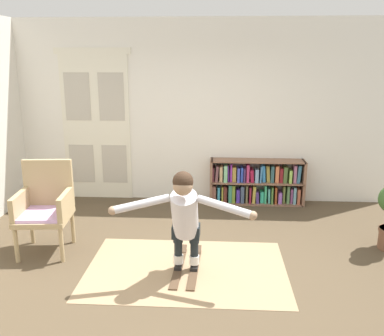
# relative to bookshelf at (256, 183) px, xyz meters

# --- Properties ---
(ground_plane) EXTENTS (7.20, 7.20, 0.00)m
(ground_plane) POSITION_rel_bookshelf_xyz_m (-0.89, -2.39, -0.34)
(ground_plane) COLOR #4F402D
(back_wall) EXTENTS (6.00, 0.10, 2.90)m
(back_wall) POSITION_rel_bookshelf_xyz_m (-0.89, 0.21, 1.11)
(back_wall) COLOR white
(back_wall) RESTS_ON ground
(double_door) EXTENTS (1.22, 0.05, 2.45)m
(double_door) POSITION_rel_bookshelf_xyz_m (-2.60, 0.15, 0.89)
(double_door) COLOR silver
(double_door) RESTS_ON ground
(rug) EXTENTS (2.24, 1.50, 0.01)m
(rug) POSITION_rel_bookshelf_xyz_m (-0.95, -2.27, -0.33)
(rug) COLOR #9D805E
(rug) RESTS_ON ground
(bookshelf) EXTENTS (1.51, 0.30, 0.72)m
(bookshelf) POSITION_rel_bookshelf_xyz_m (0.00, 0.00, 0.00)
(bookshelf) COLOR #855E49
(bookshelf) RESTS_ON ground
(wicker_chair) EXTENTS (0.65, 0.65, 1.10)m
(wicker_chair) POSITION_rel_bookshelf_xyz_m (-2.70, -1.86, 0.24)
(wicker_chair) COLOR tan
(wicker_chair) RESTS_ON ground
(skis_pair) EXTENTS (0.30, 0.95, 0.07)m
(skis_pair) POSITION_rel_bookshelf_xyz_m (-0.95, -2.24, -0.32)
(skis_pair) COLOR #4F3927
(skis_pair) RESTS_ON rug
(person_skier) EXTENTS (1.48, 0.60, 1.15)m
(person_skier) POSITION_rel_bookshelf_xyz_m (-0.96, -2.42, 0.39)
(person_skier) COLOR white
(person_skier) RESTS_ON skis_pair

